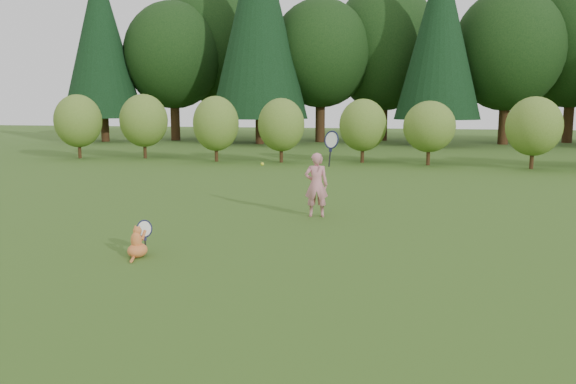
% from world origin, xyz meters
% --- Properties ---
extents(ground, '(100.00, 100.00, 0.00)m').
position_xyz_m(ground, '(0.00, 0.00, 0.00)').
color(ground, '#264B15').
rests_on(ground, ground).
extents(shrub_row, '(28.00, 3.00, 2.80)m').
position_xyz_m(shrub_row, '(0.00, 13.00, 1.40)').
color(shrub_row, '#4D6C21').
rests_on(shrub_row, ground).
extents(woodland_backdrop, '(48.00, 10.00, 15.00)m').
position_xyz_m(woodland_backdrop, '(0.00, 23.00, 7.50)').
color(woodland_backdrop, black).
rests_on(woodland_backdrop, ground).
extents(child, '(0.75, 0.49, 1.93)m').
position_xyz_m(child, '(0.46, 2.21, 0.68)').
color(child, '#D37E89').
rests_on(child, ground).
extents(cat, '(0.34, 0.67, 0.64)m').
position_xyz_m(cat, '(-1.55, -1.42, 0.24)').
color(cat, orange).
rests_on(cat, ground).
extents(tennis_ball, '(0.07, 0.07, 0.07)m').
position_xyz_m(tennis_ball, '(-0.63, 2.03, 1.06)').
color(tennis_ball, gold).
rests_on(tennis_ball, ground).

